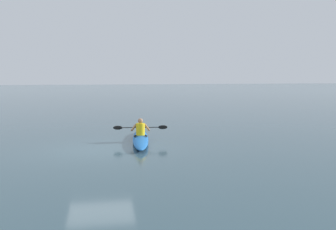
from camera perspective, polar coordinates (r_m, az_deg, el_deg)
name	(u,v)px	position (r m, az deg, el deg)	size (l,w,h in m)	color
ground_plane	(100,150)	(14.46, -10.30, -5.22)	(160.00, 160.00, 0.00)	#334C56
kayak	(141,139)	(15.79, -4.20, -3.62)	(1.10, 4.78, 0.28)	#1959A5
kayaker	(140,128)	(15.83, -4.22, -2.00)	(2.31, 0.52, 0.71)	yellow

